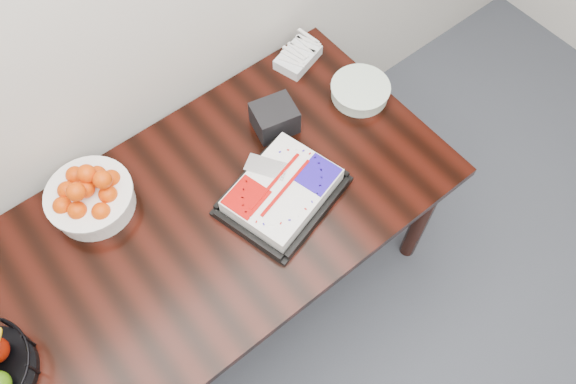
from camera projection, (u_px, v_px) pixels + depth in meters
table at (202, 233)px, 1.99m from camera, size 1.80×0.90×0.75m
cake_tray at (282, 192)px, 1.93m from camera, size 0.48×0.41×0.09m
tangerine_bowl at (89, 194)px, 1.87m from camera, size 0.30×0.30×0.19m
plate_stack at (360, 91)px, 2.16m from camera, size 0.23×0.23×0.06m
fork_bag at (298, 57)px, 2.24m from camera, size 0.21×0.16×0.05m
napkin_box at (275, 118)px, 2.06m from camera, size 0.18×0.16×0.11m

